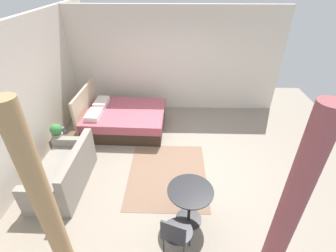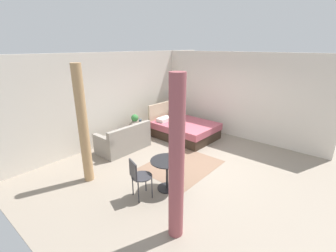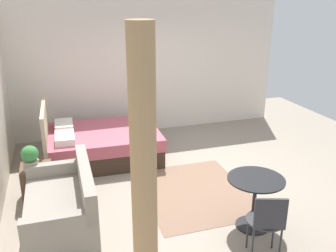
# 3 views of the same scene
# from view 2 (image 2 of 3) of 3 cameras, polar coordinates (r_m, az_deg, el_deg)

# --- Properties ---
(ground_plane) EXTENTS (8.22, 8.87, 0.02)m
(ground_plane) POSITION_cam_2_polar(r_m,az_deg,el_deg) (6.63, 6.00, -8.57)
(ground_plane) COLOR gray
(wall_back) EXTENTS (8.22, 0.12, 2.85)m
(wall_back) POSITION_cam_2_polar(r_m,az_deg,el_deg) (8.07, -11.16, 7.04)
(wall_back) COLOR silver
(wall_back) RESTS_ON ground
(wall_right) EXTENTS (0.12, 5.87, 2.85)m
(wall_right) POSITION_cam_2_polar(r_m,az_deg,el_deg) (8.35, 16.68, 7.00)
(wall_right) COLOR silver
(wall_right) RESTS_ON ground
(area_rug) EXTENTS (1.93, 1.58, 0.01)m
(area_rug) POSITION_cam_2_polar(r_m,az_deg,el_deg) (6.40, 3.34, -9.45)
(area_rug) COLOR #7F604C
(area_rug) RESTS_ON ground
(bed) EXTENTS (1.61, 2.05, 1.11)m
(bed) POSITION_cam_2_polar(r_m,az_deg,el_deg) (8.19, 3.86, -0.69)
(bed) COLOR #38281E
(bed) RESTS_ON ground
(couch) EXTENTS (1.55, 0.86, 0.83)m
(couch) POSITION_cam_2_polar(r_m,az_deg,el_deg) (7.31, -10.60, -3.55)
(couch) COLOR gray
(couch) RESTS_ON ground
(nightstand) EXTENTS (0.44, 0.44, 0.51)m
(nightstand) POSITION_cam_2_polar(r_m,az_deg,el_deg) (8.10, -7.13, -1.34)
(nightstand) COLOR brown
(nightstand) RESTS_ON ground
(potted_plant) EXTENTS (0.24, 0.24, 0.37)m
(potted_plant) POSITION_cam_2_polar(r_m,az_deg,el_deg) (7.93, -8.03, 1.55)
(potted_plant) COLOR tan
(potted_plant) RESTS_ON nightstand
(vase) EXTENTS (0.09, 0.09, 0.15)m
(vase) POSITION_cam_2_polar(r_m,az_deg,el_deg) (8.09, -6.74, 1.13)
(vase) COLOR slate
(vase) RESTS_ON nightstand
(balcony_table) EXTENTS (0.73, 0.73, 0.70)m
(balcony_table) POSITION_cam_2_polar(r_m,az_deg,el_deg) (5.22, -0.24, -10.33)
(balcony_table) COLOR black
(balcony_table) RESTS_ON ground
(cafe_chair_near_window) EXTENTS (0.55, 0.55, 0.87)m
(cafe_chair_near_window) POSITION_cam_2_polar(r_m,az_deg,el_deg) (4.93, -7.26, -11.67)
(cafe_chair_near_window) COLOR #2D2D33
(cafe_chair_near_window) RESTS_ON ground
(curtain_left) EXTENTS (0.24, 0.24, 2.71)m
(curtain_left) POSITION_cam_2_polar(r_m,az_deg,el_deg) (3.64, 2.06, -8.72)
(curtain_left) COLOR #994C51
(curtain_left) RESTS_ON ground
(curtain_right) EXTENTS (0.22, 0.22, 2.71)m
(curtain_right) POSITION_cam_2_polar(r_m,az_deg,el_deg) (5.55, -19.89, 0.06)
(curtain_right) COLOR tan
(curtain_right) RESTS_ON ground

